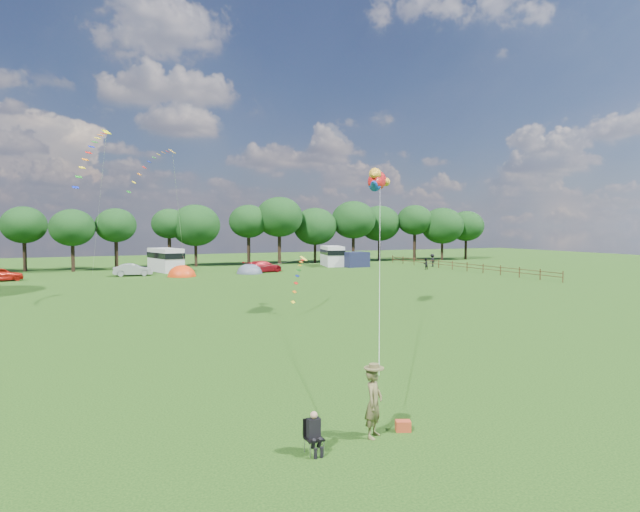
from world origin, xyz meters
name	(u,v)px	position (x,y,z in m)	size (l,w,h in m)	color
ground_plane	(388,347)	(0.00, 0.00, 0.00)	(180.00, 180.00, 0.00)	black
tree_line	(221,223)	(5.30, 54.99, 6.35)	(102.98, 10.98, 10.27)	black
fence	(460,265)	(32.00, 34.50, 0.70)	(0.12, 33.12, 1.20)	#472D19
car_a	(0,274)	(-21.28, 43.05, 0.75)	(1.77, 4.50, 1.50)	#B2170C
car_b	(133,270)	(-7.90, 44.01, 0.72)	(1.53, 4.11, 1.45)	gray
car_c	(263,267)	(7.54, 42.44, 0.73)	(2.05, 4.88, 1.46)	maroon
car_d	(265,266)	(8.33, 44.19, 0.63)	(2.08, 4.59, 1.25)	black
campervan_c	(166,259)	(-3.51, 48.58, 1.61)	(4.02, 6.57, 3.00)	#B3B3B5
campervan_d	(332,255)	(20.22, 48.72, 1.56)	(3.84, 6.36, 2.91)	silver
tent_orange	(182,276)	(-2.77, 41.02, 0.02)	(3.30, 3.62, 2.58)	red
tent_greyblue	(250,273)	(5.51, 41.53, 0.02)	(3.20, 3.51, 2.38)	#475062
awning_navy	(355,259)	(22.33, 45.65, 1.07)	(3.42, 2.78, 2.14)	#171A36
kite_flyer	(374,403)	(-6.11, -9.25, 0.96)	(0.70, 0.46, 1.91)	brown
camp_chair	(313,428)	(-8.05, -9.53, 0.66)	(0.45, 0.44, 1.10)	#99999E
kite_bag	(403,426)	(-5.13, -9.22, 0.15)	(0.42, 0.28, 0.30)	#AF3C1E
fish_kite	(376,180)	(4.51, 8.95, 8.84)	(2.98, 3.35, 1.91)	red
streamer_kite_a	(94,148)	(-12.14, 29.69, 12.70)	(3.44, 5.66, 5.80)	#FFFE01
streamer_kite_b	(155,162)	(-8.12, 20.30, 10.68)	(4.14, 4.63, 3.77)	yellow
streamer_kite_c	(300,271)	(0.59, 12.81, 2.70)	(3.10, 4.93, 2.78)	yellow
walker_a	(425,264)	(28.90, 37.73, 0.78)	(0.76, 0.47, 1.56)	black
walker_b	(432,260)	(32.73, 41.49, 0.93)	(1.20, 0.56, 1.86)	black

